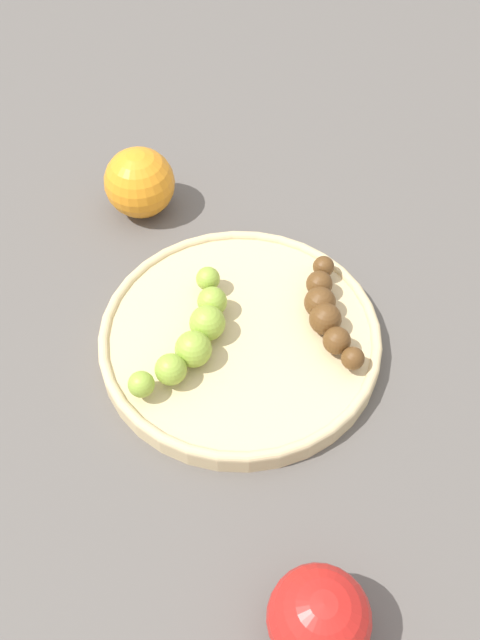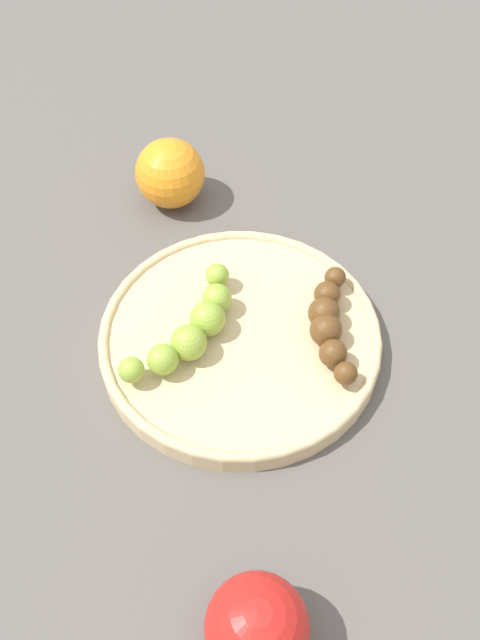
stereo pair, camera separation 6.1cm
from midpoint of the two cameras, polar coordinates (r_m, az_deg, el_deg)
The scene contains 6 objects.
ground_plane at distance 0.64m, azimuth 2.72°, elevation -2.24°, with size 2.40×2.40×0.00m, color #56514C.
fruit_bowl at distance 0.63m, azimuth 2.76°, elevation -1.60°, with size 0.26×0.26×0.02m.
banana_overripe at distance 0.63m, azimuth 10.28°, elevation -0.42°, with size 0.13×0.05×0.03m.
banana_green at distance 0.61m, azimuth -1.19°, elevation -0.90°, with size 0.14×0.09×0.03m.
orange_fruit at distance 0.75m, azimuth -3.53°, elevation 12.05°, with size 0.08×0.08×0.08m, color orange.
apple_red at distance 0.50m, azimuth 5.26°, elevation -24.51°, with size 0.07×0.07×0.07m, color red.
Camera 2 is at (-0.37, -0.04, 0.52)m, focal length 38.17 mm.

